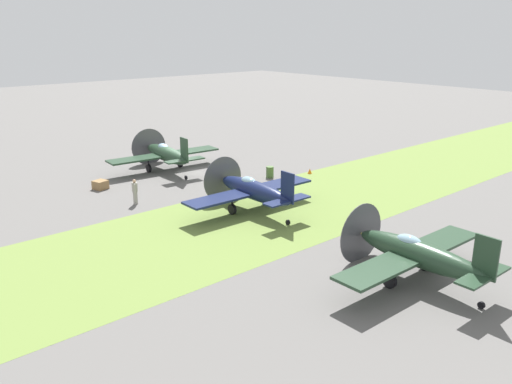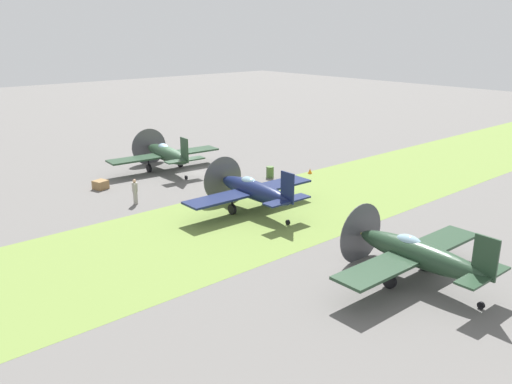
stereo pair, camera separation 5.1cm
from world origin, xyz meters
The scene contains 9 objects.
ground_plane centered at (0.00, 0.00, 0.00)m, with size 160.00×160.00×0.00m, color #605E5B.
grass_verge centered at (0.00, -12.57, 0.00)m, with size 120.00×11.00×0.01m, color olive.
airplane_lead centered at (-0.81, 0.98, 1.44)m, with size 9.70×7.68×3.44m.
airplane_wingman centered at (-2.01, -11.50, 1.43)m, with size 9.52×7.56×3.41m.
airplane_trail centered at (-2.81, -24.00, 1.41)m, with size 9.43×7.50×3.38m.
ground_crew_chief centered at (-7.07, -5.24, 0.91)m, with size 0.38×0.58×1.73m.
fuel_drum centered at (4.24, -6.31, 0.45)m, with size 0.60×0.60×0.90m, color #476633.
supply_crate centered at (-7.31, -0.38, 0.32)m, with size 0.90×0.90×0.64m, color olive.
runway_marker_cone centered at (7.51, -7.57, 0.22)m, with size 0.36×0.36×0.44m, color orange.
Camera 2 is at (-22.90, -35.92, 11.25)m, focal length 36.75 mm.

